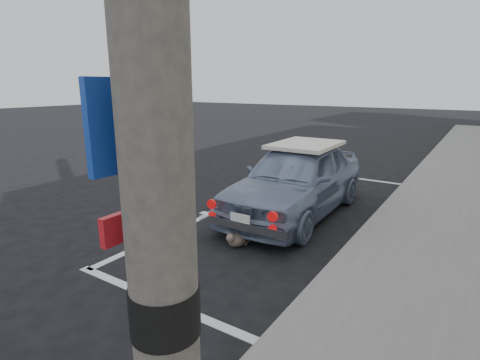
# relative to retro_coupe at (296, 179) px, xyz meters

# --- Properties ---
(ground) EXTENTS (80.00, 80.00, 0.00)m
(ground) POSITION_rel_retro_coupe_xyz_m (-0.41, -3.12, -0.68)
(ground) COLOR black
(ground) RESTS_ON ground
(sidewalk) EXTENTS (2.80, 40.00, 0.15)m
(sidewalk) POSITION_rel_retro_coupe_xyz_m (2.79, -1.12, -0.61)
(sidewalk) COLOR slate
(sidewalk) RESTS_ON ground
(pline_rear) EXTENTS (3.00, 0.12, 0.01)m
(pline_rear) POSITION_rel_retro_coupe_xyz_m (0.09, -3.62, -0.68)
(pline_rear) COLOR silver
(pline_rear) RESTS_ON ground
(pline_front) EXTENTS (3.00, 0.12, 0.01)m
(pline_front) POSITION_rel_retro_coupe_xyz_m (0.09, 3.38, -0.68)
(pline_front) COLOR silver
(pline_front) RESTS_ON ground
(pline_side) EXTENTS (0.12, 7.00, 0.01)m
(pline_side) POSITION_rel_retro_coupe_xyz_m (-1.31, -0.12, -0.68)
(pline_side) COLOR silver
(pline_side) RESTS_ON ground
(retro_coupe) EXTENTS (1.65, 3.99, 1.35)m
(retro_coupe) POSITION_rel_retro_coupe_xyz_m (0.00, 0.00, 0.00)
(retro_coupe) COLOR #7788A8
(retro_coupe) RESTS_ON ground
(cat) EXTENTS (0.29, 0.48, 0.27)m
(cat) POSITION_rel_retro_coupe_xyz_m (-0.07, -1.90, -0.56)
(cat) COLOR #6B5C51
(cat) RESTS_ON ground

